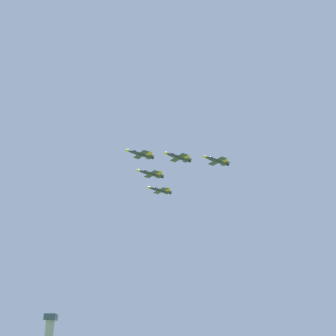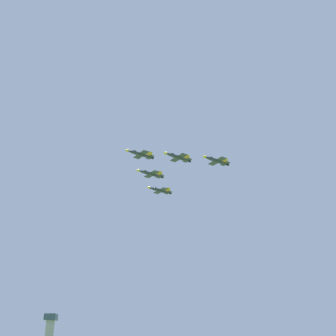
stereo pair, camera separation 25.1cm
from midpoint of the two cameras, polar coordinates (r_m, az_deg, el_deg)
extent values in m
cube|color=#384C56|center=(246.76, -15.15, -18.36)|extent=(6.00, 6.00, 3.20)
cylinder|color=silver|center=(247.09, -15.07, -17.65)|extent=(0.16, 0.16, 3.00)
ellipsoid|color=#2D3338|center=(205.18, -3.73, 1.83)|extent=(9.05, 11.95, 1.72)
cone|color=gold|center=(201.92, -5.54, 2.36)|extent=(2.18, 2.24, 1.46)
ellipsoid|color=#334751|center=(204.16, -4.43, 2.20)|extent=(2.37, 2.62, 1.00)
cube|color=#2D3338|center=(205.44, -3.58, 1.75)|extent=(9.58, 7.96, 0.17)
cube|color=gold|center=(202.17, -2.94, 2.22)|extent=(2.12, 2.64, 0.21)
cube|color=gold|center=(208.79, -4.19, 1.33)|extent=(2.12, 2.64, 0.21)
cube|color=#2D3338|center=(207.78, -2.41, 1.43)|extent=(4.96, 4.34, 0.17)
cube|color=gold|center=(207.55, -2.34, 1.84)|extent=(1.28, 1.70, 2.48)
cube|color=gold|center=(208.86, -2.59, 1.67)|extent=(1.28, 1.70, 2.48)
cylinder|color=black|center=(208.47, -2.07, 1.33)|extent=(1.53, 1.47, 1.20)
ellipsoid|color=#2D3338|center=(202.43, 1.24, 1.43)|extent=(9.51, 11.92, 1.74)
cone|color=gold|center=(198.37, -0.49, 2.01)|extent=(2.23, 2.29, 1.48)
ellipsoid|color=#334751|center=(201.10, 0.56, 1.83)|extent=(2.44, 2.65, 1.02)
cube|color=#2D3338|center=(202.76, 1.39, 1.36)|extent=(9.63, 8.28, 0.17)
cube|color=gold|center=(199.72, 2.16, 1.82)|extent=(2.21, 2.64, 0.21)
cube|color=gold|center=(205.89, 0.65, 0.94)|extent=(2.21, 2.64, 0.21)
cube|color=#2D3338|center=(205.62, 2.50, 1.01)|extent=(5.01, 4.49, 0.17)
cube|color=gold|center=(205.41, 2.58, 1.44)|extent=(1.35, 1.69, 2.52)
cube|color=gold|center=(206.63, 2.28, 1.26)|extent=(1.35, 1.69, 2.52)
cylinder|color=black|center=(206.46, 2.82, 0.91)|extent=(1.56, 1.51, 1.22)
ellipsoid|color=#2D3338|center=(219.48, -2.36, -0.76)|extent=(9.28, 12.25, 1.76)
cone|color=gold|center=(215.89, -4.07, -0.29)|extent=(2.24, 2.30, 1.50)
ellipsoid|color=#334751|center=(218.31, -3.02, -0.42)|extent=(2.43, 2.68, 1.03)
cube|color=#2D3338|center=(219.78, -2.21, -0.83)|extent=(9.82, 8.17, 0.18)
cube|color=gold|center=(216.41, -1.58, -0.42)|extent=(2.17, 2.70, 0.21)
cube|color=gold|center=(223.22, -2.82, -1.19)|extent=(2.17, 2.70, 0.21)
cube|color=#2D3338|center=(222.33, -1.11, -1.11)|extent=(5.09, 4.45, 0.18)
cube|color=gold|center=(222.04, -1.04, -0.71)|extent=(1.31, 1.74, 2.55)
cube|color=gold|center=(223.38, -1.29, -0.87)|extent=(1.31, 1.74, 2.55)
cylinder|color=black|center=(223.08, -0.79, -1.19)|extent=(1.57, 1.51, 1.23)
ellipsoid|color=#2D3338|center=(201.14, 6.31, 0.96)|extent=(9.31, 11.96, 1.74)
cone|color=gold|center=(196.64, 4.66, 1.52)|extent=(2.21, 2.27, 1.48)
ellipsoid|color=#334751|center=(199.63, 5.66, 1.34)|extent=(2.41, 2.64, 1.01)
cube|color=#2D3338|center=(201.51, 6.45, 0.89)|extent=(9.62, 8.15, 0.17)
cube|color=gold|center=(198.69, 7.28, 1.34)|extent=(2.17, 2.65, 0.21)
cube|color=gold|center=(204.43, 5.65, 0.47)|extent=(2.17, 2.65, 0.21)
cube|color=#2D3338|center=(204.65, 7.50, 0.55)|extent=(4.99, 4.43, 0.17)
cube|color=gold|center=(204.45, 7.59, 0.98)|extent=(1.32, 1.70, 2.51)
cube|color=gold|center=(205.59, 7.26, 0.80)|extent=(1.32, 1.70, 2.51)
cylinder|color=black|center=(205.57, 7.80, 0.45)|extent=(1.55, 1.49, 1.22)
ellipsoid|color=#2D3338|center=(234.42, -1.15, -2.95)|extent=(9.33, 12.02, 1.74)
cone|color=gold|center=(230.57, -2.70, -2.54)|extent=(2.22, 2.28, 1.48)
ellipsoid|color=#334751|center=(233.13, -1.76, -2.64)|extent=(2.42, 2.65, 1.02)
cube|color=#2D3338|center=(234.74, -1.02, -3.00)|extent=(9.67, 8.17, 0.17)
cube|color=gold|center=(231.44, -0.40, -2.67)|extent=(2.18, 2.66, 0.21)
cube|color=gold|center=(238.11, -1.61, -3.31)|extent=(2.18, 2.66, 0.21)
cube|color=#2D3338|center=(237.44, -0.02, -3.24)|extent=(5.02, 4.44, 0.17)
cube|color=gold|center=(237.11, 0.05, -2.88)|extent=(1.32, 1.71, 2.52)
cube|color=gold|center=(238.43, -0.19, -3.01)|extent=(1.32, 1.71, 2.52)
cylinder|color=black|center=(238.24, 0.27, -3.32)|extent=(1.56, 1.50, 1.22)
camera|label=1|loc=(0.13, -90.03, 0.02)|focal=46.47mm
camera|label=2|loc=(0.13, 89.97, -0.02)|focal=46.47mm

